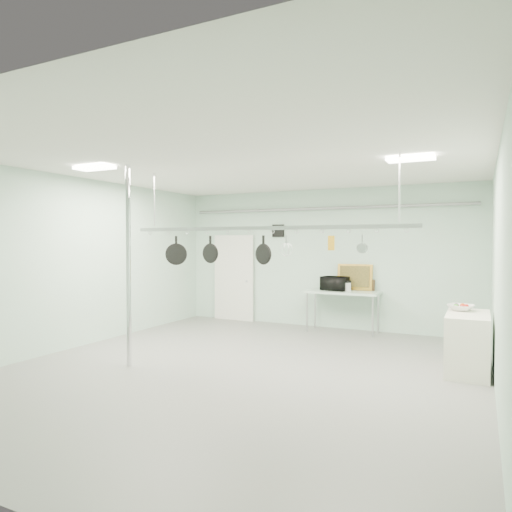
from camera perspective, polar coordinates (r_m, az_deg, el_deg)
The scene contains 25 objects.
floor at distance 7.28m, azimuth -1.90°, elevation -14.04°, with size 8.00×8.00×0.00m, color gray.
ceiling at distance 7.10m, azimuth -1.92°, elevation 11.56°, with size 7.00×8.00×0.02m, color silver.
back_wall at distance 10.69m, azimuth 8.24°, elevation -0.29°, with size 7.00×0.02×3.20m, color #A6C8B4.
right_wall at distance 6.18m, azimuth 27.94°, elevation -1.99°, with size 0.02×8.00×3.20m, color #A6C8B4.
door at distance 11.60m, azimuth -2.73°, elevation -2.83°, with size 1.10×0.10×2.20m, color silver.
wall_vent at distance 11.06m, azimuth 2.79°, elevation 3.17°, with size 0.30×0.04×0.30m, color black.
conduit_pipe at distance 10.63m, azimuth 8.12°, elevation 5.91°, with size 0.07×0.07×6.60m, color gray.
chrome_pole at distance 7.50m, azimuth -15.66°, elevation -1.22°, with size 0.08×0.08×3.20m, color silver.
prep_table at distance 10.20m, azimuth 10.76°, elevation -4.72°, with size 1.60×0.70×0.91m.
side_cabinet at distance 7.73m, azimuth 24.95°, elevation -9.84°, with size 0.60×1.20×0.90m, color silver.
pot_rack at distance 7.18m, azimuth 0.63°, elevation 3.74°, with size 4.80×0.06×1.00m.
light_panel_left at distance 7.78m, azimuth -19.55°, elevation 10.38°, with size 0.65×0.30×0.05m, color white.
light_panel_right at distance 6.93m, azimuth 18.76°, elevation 11.46°, with size 0.65×0.30×0.05m, color white.
microwave at distance 10.26m, azimuth 9.84°, elevation -3.41°, with size 0.56×0.38×0.31m, color black.
coffee_canister at distance 10.18m, azimuth 11.35°, elevation -3.80°, with size 0.16×0.16×0.19m, color silver.
painting_large at distance 10.41m, azimuth 12.24°, elevation -2.60°, with size 0.78×0.05×0.58m, color #BF8D33.
painting_small at distance 10.36m, azimuth 13.81°, elevation -3.55°, with size 0.30×0.04×0.25m, color #302111.
fruit_bowl at distance 7.90m, azimuth 24.21°, elevation -5.90°, with size 0.39×0.39×0.10m, color silver.
skillet_left at distance 8.02m, azimuth -9.95°, elevation 0.75°, with size 0.37×0.06×0.49m, color black, non-canonical shape.
skillet_mid at distance 7.63m, azimuth -5.73°, elevation 0.89°, with size 0.32×0.06×0.44m, color black, non-canonical shape.
skillet_right at distance 7.16m, azimuth 0.92°, elevation 0.82°, with size 0.33×0.06×0.44m, color black, non-canonical shape.
whisk at distance 7.00m, azimuth 3.81°, elevation 1.30°, with size 0.20×0.20×0.32m, color #B4B4B9, non-canonical shape.
grater at distance 6.76m, azimuth 9.39°, elevation 1.62°, with size 0.10×0.02×0.23m, color yellow, non-canonical shape.
saucepan at distance 6.64m, azimuth 13.13°, elevation 1.52°, with size 0.14×0.08×0.25m, color silver, non-canonical shape.
fruit_cluster at distance 7.90m, azimuth 24.21°, elevation -5.62°, with size 0.24×0.24×0.09m, color #B21810, non-canonical shape.
Camera 1 is at (3.31, -6.17, 1.99)m, focal length 32.00 mm.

